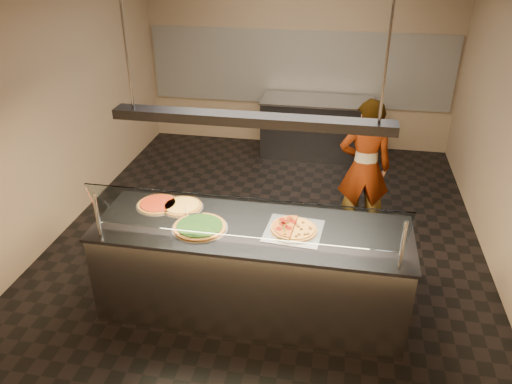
% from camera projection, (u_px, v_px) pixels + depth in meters
% --- Properties ---
extents(ground, '(5.00, 6.00, 0.02)m').
position_uv_depth(ground, '(268.00, 235.00, 6.10)').
color(ground, black).
rests_on(ground, ground).
extents(wall_back, '(5.00, 0.02, 3.00)m').
position_uv_depth(wall_back, '(299.00, 55.00, 8.00)').
color(wall_back, '#9A8263').
rests_on(wall_back, ground).
extents(wall_front, '(5.00, 0.02, 3.00)m').
position_uv_depth(wall_front, '(186.00, 296.00, 2.78)').
color(wall_front, '#9A8263').
rests_on(wall_front, ground).
extents(wall_left, '(0.02, 6.00, 3.00)m').
position_uv_depth(wall_left, '(57.00, 104.00, 5.79)').
color(wall_left, '#9A8263').
rests_on(wall_left, ground).
extents(tile_band, '(4.90, 0.02, 1.20)m').
position_uv_depth(tile_band, '(299.00, 68.00, 8.07)').
color(tile_band, silver).
rests_on(tile_band, wall_back).
extents(serving_counter, '(2.86, 0.94, 0.93)m').
position_uv_depth(serving_counter, '(252.00, 269.00, 4.70)').
color(serving_counter, '#B7B7BC').
rests_on(serving_counter, ground).
extents(sneeze_guard, '(2.62, 0.18, 0.54)m').
position_uv_depth(sneeze_guard, '(244.00, 218.00, 4.05)').
color(sneeze_guard, '#B7B7BC').
rests_on(sneeze_guard, serving_counter).
extents(perforated_tray, '(0.53, 0.53, 0.01)m').
position_uv_depth(perforated_tray, '(294.00, 230.00, 4.43)').
color(perforated_tray, silver).
rests_on(perforated_tray, serving_counter).
extents(half_pizza_pepperoni, '(0.24, 0.42, 0.05)m').
position_uv_depth(half_pizza_pepperoni, '(283.00, 226.00, 4.43)').
color(half_pizza_pepperoni, brown).
rests_on(half_pizza_pepperoni, perforated_tray).
extents(half_pizza_sausage, '(0.23, 0.42, 0.04)m').
position_uv_depth(half_pizza_sausage, '(305.00, 230.00, 4.40)').
color(half_pizza_sausage, brown).
rests_on(half_pizza_sausage, perforated_tray).
extents(pizza_spinach, '(0.51, 0.51, 0.03)m').
position_uv_depth(pizza_spinach, '(200.00, 227.00, 4.46)').
color(pizza_spinach, silver).
rests_on(pizza_spinach, serving_counter).
extents(pizza_cheese, '(0.41, 0.41, 0.03)m').
position_uv_depth(pizza_cheese, '(182.00, 206.00, 4.80)').
color(pizza_cheese, silver).
rests_on(pizza_cheese, serving_counter).
extents(pizza_tomato, '(0.42, 0.42, 0.03)m').
position_uv_depth(pizza_tomato, '(158.00, 204.00, 4.83)').
color(pizza_tomato, silver).
rests_on(pizza_tomato, serving_counter).
extents(pizza_spatula, '(0.22, 0.22, 0.02)m').
position_uv_depth(pizza_spatula, '(190.00, 212.00, 4.66)').
color(pizza_spatula, '#B7B7BC').
rests_on(pizza_spatula, pizza_spinach).
extents(prep_table, '(1.75, 0.74, 0.93)m').
position_uv_depth(prep_table, '(316.00, 127.00, 8.03)').
color(prep_table, '#2D2D31').
rests_on(prep_table, ground).
extents(worker, '(0.64, 0.45, 1.67)m').
position_uv_depth(worker, '(364.00, 168.00, 5.81)').
color(worker, '#2F2B37').
rests_on(worker, ground).
extents(heat_lamp_housing, '(2.30, 0.18, 0.08)m').
position_uv_depth(heat_lamp_housing, '(251.00, 120.00, 4.00)').
color(heat_lamp_housing, '#2D2D31').
rests_on(heat_lamp_housing, ceiling).
extents(lamp_rod_left, '(0.02, 0.02, 1.01)m').
position_uv_depth(lamp_rod_left, '(126.00, 46.00, 3.91)').
color(lamp_rod_left, '#B7B7BC').
rests_on(lamp_rod_left, ceiling).
extents(lamp_rod_right, '(0.02, 0.02, 1.01)m').
position_uv_depth(lamp_rod_right, '(387.00, 56.00, 3.59)').
color(lamp_rod_right, '#B7B7BC').
rests_on(lamp_rod_right, ceiling).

